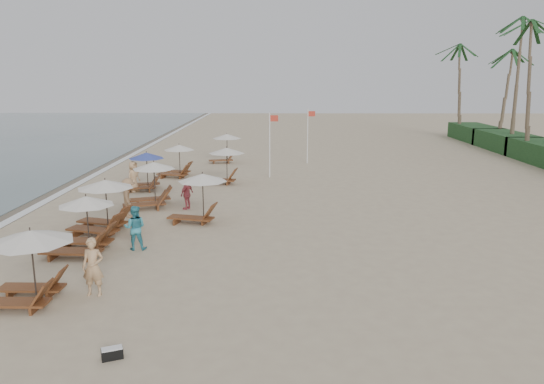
{
  "coord_description": "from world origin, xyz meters",
  "views": [
    {
      "loc": [
        1.12,
        -18.17,
        6.46
      ],
      "look_at": [
        0.93,
        5.45,
        1.3
      ],
      "focal_mm": 34.63,
      "sensor_mm": 36.0,
      "label": 1
    }
  ],
  "objects_px": {
    "lounger_station_0": "(26,265)",
    "duffel_bag": "(112,353)",
    "lounger_station_3": "(149,187)",
    "lounger_station_4": "(143,172)",
    "lounger_station_1": "(80,229)",
    "inland_station_2": "(225,144)",
    "lounger_station_5": "(176,162)",
    "inland_station_1": "(222,164)",
    "beachgoer_near": "(93,267)",
    "lounger_station_2": "(100,208)",
    "beachgoer_mid_b": "(128,198)",
    "beachgoer_far_b": "(133,176)",
    "inland_station_0": "(197,194)",
    "beachgoer_far_a": "(187,194)",
    "flag_pole_near": "(270,141)",
    "beachgoer_mid_a": "(135,228)"
  },
  "relations": [
    {
      "from": "beachgoer_mid_b",
      "to": "inland_station_2",
      "type": "bearing_deg",
      "value": -27.67
    },
    {
      "from": "lounger_station_4",
      "to": "beachgoer_far_a",
      "type": "relative_size",
      "value": 1.57
    },
    {
      "from": "inland_station_1",
      "to": "inland_station_2",
      "type": "xyz_separation_m",
      "value": [
        -0.63,
        8.19,
        0.17
      ]
    },
    {
      "from": "lounger_station_3",
      "to": "beachgoer_mid_a",
      "type": "distance_m",
      "value": 6.87
    },
    {
      "from": "lounger_station_5",
      "to": "beachgoer_mid_a",
      "type": "height_order",
      "value": "lounger_station_5"
    },
    {
      "from": "beachgoer_near",
      "to": "duffel_bag",
      "type": "bearing_deg",
      "value": -64.72
    },
    {
      "from": "beachgoer_near",
      "to": "inland_station_0",
      "type": "bearing_deg",
      "value": 77.81
    },
    {
      "from": "inland_station_0",
      "to": "beachgoer_far_b",
      "type": "relative_size",
      "value": 1.57
    },
    {
      "from": "duffel_bag",
      "to": "lounger_station_1",
      "type": "bearing_deg",
      "value": 114.76
    },
    {
      "from": "lounger_station_2",
      "to": "flag_pole_near",
      "type": "xyz_separation_m",
      "value": [
        7.07,
        12.71,
        1.32
      ]
    },
    {
      "from": "inland_station_0",
      "to": "beachgoer_far_b",
      "type": "height_order",
      "value": "inland_station_0"
    },
    {
      "from": "inland_station_1",
      "to": "beachgoer_mid_a",
      "type": "bearing_deg",
      "value": -99.06
    },
    {
      "from": "lounger_station_4",
      "to": "beachgoer_near",
      "type": "xyz_separation_m",
      "value": [
        2.27,
        -15.23,
        -0.16
      ]
    },
    {
      "from": "lounger_station_1",
      "to": "inland_station_2",
      "type": "height_order",
      "value": "inland_station_2"
    },
    {
      "from": "lounger_station_5",
      "to": "inland_station_1",
      "type": "distance_m",
      "value": 4.12
    },
    {
      "from": "beachgoer_near",
      "to": "beachgoer_far_b",
      "type": "xyz_separation_m",
      "value": [
        -2.73,
        14.76,
        -0.01
      ]
    },
    {
      "from": "beachgoer_far_b",
      "to": "lounger_station_4",
      "type": "bearing_deg",
      "value": -19.29
    },
    {
      "from": "lounger_station_2",
      "to": "beachgoer_far_b",
      "type": "xyz_separation_m",
      "value": [
        -0.77,
        8.15,
        -0.17
      ]
    },
    {
      "from": "inland_station_0",
      "to": "beachgoer_mid_a",
      "type": "bearing_deg",
      "value": -115.22
    },
    {
      "from": "lounger_station_0",
      "to": "inland_station_1",
      "type": "xyz_separation_m",
      "value": [
        3.87,
        17.72,
        0.1
      ]
    },
    {
      "from": "lounger_station_3",
      "to": "lounger_station_4",
      "type": "relative_size",
      "value": 1.09
    },
    {
      "from": "lounger_station_1",
      "to": "beachgoer_far_a",
      "type": "bearing_deg",
      "value": 67.29
    },
    {
      "from": "beachgoer_near",
      "to": "beachgoer_far_b",
      "type": "height_order",
      "value": "beachgoer_near"
    },
    {
      "from": "lounger_station_1",
      "to": "flag_pole_near",
      "type": "relative_size",
      "value": 0.62
    },
    {
      "from": "beachgoer_mid_b",
      "to": "flag_pole_near",
      "type": "xyz_separation_m",
      "value": [
        6.56,
        10.21,
        1.45
      ]
    },
    {
      "from": "beachgoer_mid_b",
      "to": "flag_pole_near",
      "type": "relative_size",
      "value": 0.44
    },
    {
      "from": "beachgoer_near",
      "to": "duffel_bag",
      "type": "xyz_separation_m",
      "value": [
        1.66,
        -3.68,
        -0.76
      ]
    },
    {
      "from": "lounger_station_2",
      "to": "lounger_station_5",
      "type": "distance_m",
      "value": 12.93
    },
    {
      "from": "lounger_station_3",
      "to": "inland_station_1",
      "type": "xyz_separation_m",
      "value": [
        3.1,
        5.99,
        0.22
      ]
    },
    {
      "from": "beachgoer_mid_b",
      "to": "duffel_bag",
      "type": "xyz_separation_m",
      "value": [
        3.11,
        -12.78,
        -0.8
      ]
    },
    {
      "from": "beachgoer_mid_a",
      "to": "beachgoer_mid_b",
      "type": "xyz_separation_m",
      "value": [
        -1.57,
        4.76,
        0.08
      ]
    },
    {
      "from": "lounger_station_5",
      "to": "inland_station_2",
      "type": "height_order",
      "value": "inland_station_2"
    },
    {
      "from": "inland_station_0",
      "to": "lounger_station_2",
      "type": "bearing_deg",
      "value": -157.81
    },
    {
      "from": "beachgoer_mid_a",
      "to": "beachgoer_far_a",
      "type": "xyz_separation_m",
      "value": [
        0.93,
        6.31,
        -0.07
      ]
    },
    {
      "from": "inland_station_0",
      "to": "beachgoer_near",
      "type": "relative_size",
      "value": 1.56
    },
    {
      "from": "lounger_station_3",
      "to": "lounger_station_5",
      "type": "xyz_separation_m",
      "value": [
        -0.24,
        8.39,
        -0.07
      ]
    },
    {
      "from": "lounger_station_5",
      "to": "duffel_bag",
      "type": "bearing_deg",
      "value": -83.02
    },
    {
      "from": "beachgoer_far_a",
      "to": "lounger_station_4",
      "type": "bearing_deg",
      "value": -115.97
    },
    {
      "from": "flag_pole_near",
      "to": "lounger_station_1",
      "type": "bearing_deg",
      "value": -114.09
    },
    {
      "from": "beachgoer_mid_b",
      "to": "beachgoer_far_b",
      "type": "height_order",
      "value": "beachgoer_mid_b"
    },
    {
      "from": "lounger_station_1",
      "to": "lounger_station_4",
      "type": "height_order",
      "value": "lounger_station_4"
    },
    {
      "from": "lounger_station_2",
      "to": "inland_station_2",
      "type": "distance_m",
      "value": 19.02
    },
    {
      "from": "beachgoer_near",
      "to": "flag_pole_near",
      "type": "distance_m",
      "value": 20.04
    },
    {
      "from": "inland_station_0",
      "to": "duffel_bag",
      "type": "xyz_separation_m",
      "value": [
        -0.27,
        -11.88,
        -1.18
      ]
    },
    {
      "from": "beachgoer_far_a",
      "to": "lounger_station_2",
      "type": "bearing_deg",
      "value": -8.42
    },
    {
      "from": "lounger_station_0",
      "to": "lounger_station_5",
      "type": "bearing_deg",
      "value": 88.49
    },
    {
      "from": "lounger_station_3",
      "to": "lounger_station_5",
      "type": "relative_size",
      "value": 1.06
    },
    {
      "from": "beachgoer_far_b",
      "to": "lounger_station_0",
      "type": "bearing_deg",
      "value": -150.74
    },
    {
      "from": "lounger_station_0",
      "to": "duffel_bag",
      "type": "xyz_separation_m",
      "value": [
        3.37,
        -3.08,
        -1.04
      ]
    },
    {
      "from": "inland_station_1",
      "to": "beachgoer_mid_b",
      "type": "bearing_deg",
      "value": -114.21
    }
  ]
}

